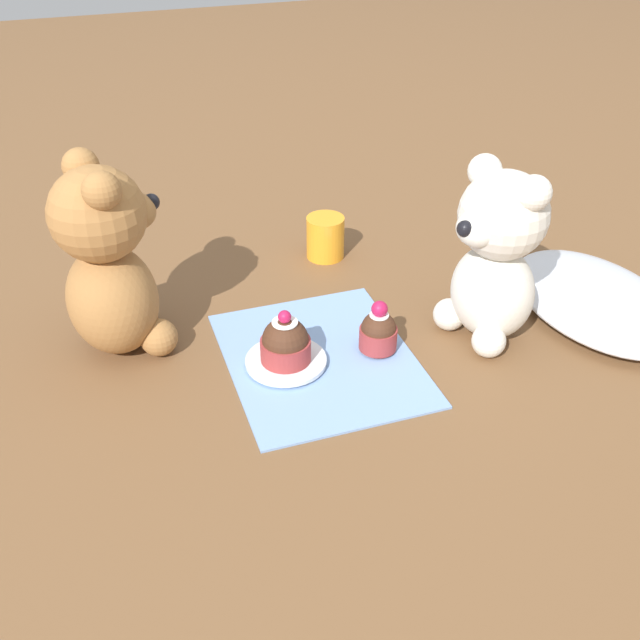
{
  "coord_description": "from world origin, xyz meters",
  "views": [
    {
      "loc": [
        0.66,
        -0.23,
        0.53
      ],
      "look_at": [
        0.0,
        0.0,
        0.06
      ],
      "focal_mm": 42.0,
      "sensor_mm": 36.0,
      "label": 1
    }
  ],
  "objects": [
    {
      "name": "teddy_bear_tan",
      "position": [
        -0.1,
        -0.21,
        0.11
      ],
      "size": [
        0.13,
        0.13,
        0.24
      ],
      "rotation": [
        0.0,
        0.0,
        3.35
      ],
      "color": "#A3703D",
      "rests_on": "ground_plane"
    },
    {
      "name": "cupcake_near_cream_bear",
      "position": [
        0.01,
        0.07,
        0.03
      ],
      "size": [
        0.04,
        0.04,
        0.06
      ],
      "color": "#993333",
      "rests_on": "knitted_placemat"
    },
    {
      "name": "cupcake_near_tan_bear",
      "position": [
        0.0,
        -0.04,
        0.03
      ],
      "size": [
        0.06,
        0.06,
        0.07
      ],
      "color": "#993333",
      "rests_on": "saucer_plate"
    },
    {
      "name": "tulle_cloth",
      "position": [
        0.02,
        0.37,
        0.02
      ],
      "size": [
        0.27,
        0.18,
        0.04
      ],
      "primitive_type": "ellipsoid",
      "color": "silver",
      "rests_on": "ground_plane"
    },
    {
      "name": "saucer_plate",
      "position": [
        0.0,
        -0.04,
        0.01
      ],
      "size": [
        0.09,
        0.09,
        0.01
      ],
      "primitive_type": "cylinder",
      "color": "silver",
      "rests_on": "knitted_placemat"
    },
    {
      "name": "ground_plane",
      "position": [
        0.0,
        0.0,
        0.0
      ],
      "size": [
        4.0,
        4.0,
        0.0
      ],
      "primitive_type": "plane",
      "color": "brown"
    },
    {
      "name": "teddy_bear_cream",
      "position": [
        0.01,
        0.21,
        0.11
      ],
      "size": [
        0.12,
        0.12,
        0.22
      ],
      "rotation": [
        0.0,
        0.0,
        0.27
      ],
      "color": "silver",
      "rests_on": "ground_plane"
    },
    {
      "name": "juice_glass",
      "position": [
        -0.23,
        0.09,
        0.03
      ],
      "size": [
        0.05,
        0.05,
        0.06
      ],
      "primitive_type": "cylinder",
      "color": "orange",
      "rests_on": "ground_plane"
    },
    {
      "name": "knitted_placemat",
      "position": [
        0.0,
        0.0,
        0.0
      ],
      "size": [
        0.26,
        0.21,
        0.01
      ],
      "primitive_type": "cube",
      "color": "#7A9ED1",
      "rests_on": "ground_plane"
    }
  ]
}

